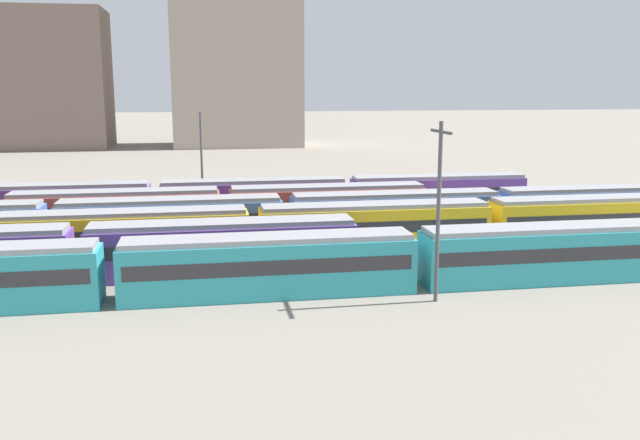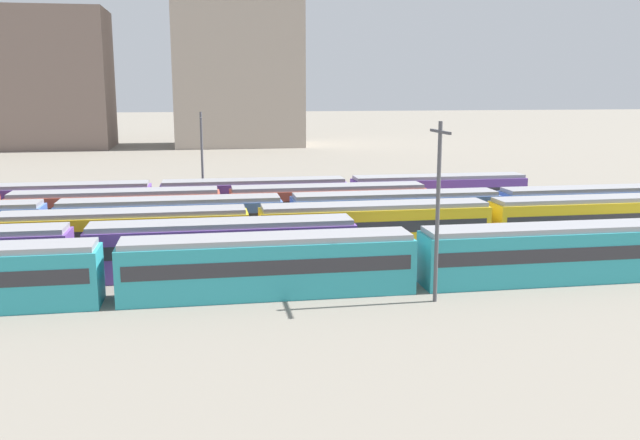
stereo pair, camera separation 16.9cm
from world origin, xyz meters
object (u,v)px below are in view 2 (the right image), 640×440
train_track_2 (489,222)px  catenary_pole_1 (202,158)px  train_track_4 (117,211)px  catenary_pole_0 (438,204)px  train_track_3 (499,210)px  train_track_5 (156,200)px  train_track_0 (109,272)px

train_track_2 → catenary_pole_1: size_ratio=11.04×
train_track_4 → catenary_pole_1: size_ratio=5.47×
train_track_2 → catenary_pole_0: 16.65m
catenary_pole_1 → catenary_pole_0: bearing=-66.9°
train_track_4 → catenary_pole_1: 11.58m
train_track_4 → train_track_2: bearing=-19.0°
train_track_4 → catenary_pole_0: 32.00m
catenary_pole_1 → train_track_3: bearing=-27.0°
train_track_5 → catenary_pole_1: size_ratio=7.33×
catenary_pole_1 → train_track_5: bearing=-148.5°
catenary_pole_1 → train_track_4: bearing=-133.5°
train_track_4 → train_track_5: 6.03m
train_track_3 → train_track_0: bearing=-153.6°
catenary_pole_0 → catenary_pole_1: size_ratio=1.05×
train_track_0 → train_track_4: (-1.92, 20.80, -0.00)m
train_track_3 → catenary_pole_1: size_ratio=11.04×
train_track_3 → train_track_4: size_ratio=2.02×
train_track_3 → train_track_2: bearing=-121.1°
train_track_0 → catenary_pole_1: (5.64, 28.75, 3.74)m
train_track_2 → catenary_pole_0: bearing=-124.3°
train_track_2 → train_track_4: same height
train_track_3 → catenary_pole_0: size_ratio=10.50×
train_track_0 → train_track_4: same height
train_track_3 → train_track_4: (-33.30, 5.20, -0.00)m
train_track_2 → catenary_pole_0: catenary_pole_0 is taller
train_track_4 → train_track_5: (3.06, 5.20, 0.00)m
train_track_3 → train_track_4: bearing=171.1°
train_track_3 → catenary_pole_1: bearing=153.0°
train_track_2 → train_track_3: (3.14, 5.20, 0.00)m
catenary_pole_0 → catenary_pole_1: bearing=113.1°
train_track_0 → train_track_5: 26.03m
train_track_4 → catenary_pole_0: bearing=-48.4°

